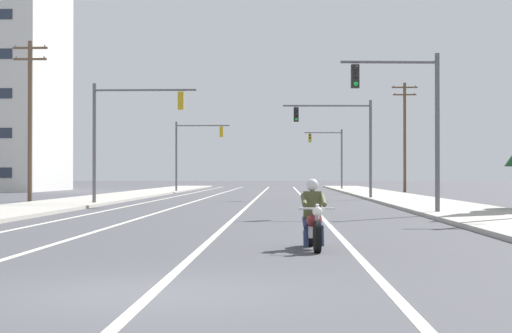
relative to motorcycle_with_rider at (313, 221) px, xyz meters
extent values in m
plane|color=#47474C|center=(-2.49, -6.52, -0.59)|extent=(400.00, 400.00, 0.00)
cube|color=beige|center=(-2.34, 38.48, -0.58)|extent=(0.16, 100.00, 0.01)
cube|color=beige|center=(-5.71, 38.48, -0.58)|extent=(0.16, 100.00, 0.01)
cube|color=beige|center=(0.79, 38.48, -0.58)|extent=(0.16, 100.00, 0.01)
cube|color=beige|center=(-8.20, 38.48, -0.58)|extent=(0.16, 100.00, 0.01)
cube|color=#ADA89E|center=(6.76, 33.48, -0.52)|extent=(4.40, 110.00, 0.14)
cube|color=#ADA89E|center=(-11.75, 33.48, -0.52)|extent=(4.40, 110.00, 0.14)
cylinder|color=black|center=(0.05, -0.82, -0.27)|extent=(0.16, 0.65, 0.64)
cylinder|color=black|center=(-0.04, 0.72, -0.27)|extent=(0.16, 0.65, 0.64)
cylinder|color=silver|center=(0.04, -0.72, 0.05)|extent=(0.09, 0.33, 0.68)
sphere|color=white|center=(0.05, -0.87, 0.23)|extent=(0.20, 0.20, 0.20)
cylinder|color=silver|center=(0.04, -0.67, 0.28)|extent=(0.70, 0.08, 0.04)
ellipsoid|color=maroon|center=(0.01, -0.17, 0.01)|extent=(0.35, 0.58, 0.28)
cube|color=silver|center=(0.00, -0.05, -0.22)|extent=(0.26, 0.45, 0.24)
cube|color=black|center=(-0.01, 0.27, -0.05)|extent=(0.31, 0.54, 0.12)
cube|color=maroon|center=(-0.04, 0.67, 0.03)|extent=(0.22, 0.37, 0.08)
cylinder|color=silver|center=(-0.16, 0.34, -0.29)|extent=(0.11, 0.55, 0.08)
cube|color=#4C512D|center=(-0.01, 0.23, 0.33)|extent=(0.37, 0.26, 0.56)
sphere|color=silver|center=(-0.01, 0.21, 0.74)|extent=(0.26, 0.26, 0.26)
cylinder|color=navy|center=(0.14, 0.10, -0.05)|extent=(0.16, 0.45, 0.30)
cylinder|color=navy|center=(0.17, -0.08, -0.35)|extent=(0.12, 0.16, 0.35)
cylinder|color=#4C512D|center=(0.20, -0.02, 0.43)|extent=(0.13, 0.53, 0.27)
cylinder|color=navy|center=(-0.14, 0.08, -0.05)|extent=(0.16, 0.45, 0.30)
cylinder|color=navy|center=(-0.15, -0.10, -0.35)|extent=(0.12, 0.16, 0.35)
cylinder|color=#4C512D|center=(-0.20, -0.04, 0.43)|extent=(0.13, 0.53, 0.27)
cylinder|color=#56565B|center=(5.29, 14.67, 2.51)|extent=(0.18, 0.18, 6.20)
cylinder|color=#56565B|center=(3.44, 14.54, 5.26)|extent=(3.72, 0.36, 0.11)
cube|color=black|center=(2.14, 14.45, 4.71)|extent=(0.32, 0.26, 0.90)
sphere|color=black|center=(2.15, 14.29, 5.01)|extent=(0.18, 0.18, 0.18)
sphere|color=black|center=(2.15, 14.29, 4.71)|extent=(0.18, 0.18, 0.18)
sphere|color=green|center=(2.15, 14.29, 4.41)|extent=(0.18, 0.18, 0.18)
cylinder|color=#56565B|center=(-10.20, 24.66, 2.51)|extent=(0.18, 0.18, 6.20)
cylinder|color=#56565B|center=(-7.60, 24.64, 5.26)|extent=(5.21, 0.16, 0.11)
cube|color=#B79319|center=(-5.78, 24.62, 4.71)|extent=(0.30, 0.24, 0.90)
sphere|color=black|center=(-5.77, 24.78, 5.01)|extent=(0.18, 0.18, 0.18)
sphere|color=black|center=(-5.77, 24.78, 4.71)|extent=(0.18, 0.18, 0.18)
sphere|color=green|center=(-5.77, 24.78, 4.41)|extent=(0.18, 0.18, 0.18)
cylinder|color=#56565B|center=(4.87, 34.62, 2.51)|extent=(0.18, 0.18, 6.20)
cylinder|color=#56565B|center=(2.14, 34.49, 5.26)|extent=(5.47, 0.36, 0.11)
cube|color=black|center=(0.23, 34.40, 4.71)|extent=(0.31, 0.25, 0.90)
sphere|color=black|center=(0.24, 34.25, 5.01)|extent=(0.18, 0.18, 0.18)
sphere|color=black|center=(0.24, 34.25, 4.71)|extent=(0.18, 0.18, 0.18)
sphere|color=green|center=(0.24, 34.25, 4.41)|extent=(0.18, 0.18, 0.18)
cylinder|color=#56565B|center=(-9.91, 55.09, 2.51)|extent=(0.18, 0.18, 6.20)
cylinder|color=#56565B|center=(-7.57, 55.02, 5.26)|extent=(4.68, 0.26, 0.11)
cube|color=#B79319|center=(-5.94, 54.97, 4.71)|extent=(0.31, 0.25, 0.90)
sphere|color=black|center=(-5.93, 55.12, 5.01)|extent=(0.18, 0.18, 0.18)
sphere|color=black|center=(-5.93, 55.12, 4.71)|extent=(0.18, 0.18, 0.18)
sphere|color=green|center=(-5.93, 55.12, 4.41)|extent=(0.18, 0.18, 0.18)
cylinder|color=#56565B|center=(5.45, 67.67, 2.51)|extent=(0.18, 0.18, 6.20)
cylinder|color=#56565B|center=(3.53, 67.54, 5.26)|extent=(3.83, 0.36, 0.11)
cube|color=#B79319|center=(2.19, 67.45, 4.71)|extent=(0.31, 0.26, 0.90)
sphere|color=black|center=(2.20, 67.30, 5.01)|extent=(0.18, 0.18, 0.18)
sphere|color=black|center=(2.20, 67.30, 4.71)|extent=(0.18, 0.18, 0.18)
sphere|color=green|center=(2.20, 67.30, 4.41)|extent=(0.18, 0.18, 0.18)
cylinder|color=brown|center=(-15.23, 30.27, 4.06)|extent=(0.26, 0.26, 9.30)
cube|color=brown|center=(-15.23, 30.27, 8.31)|extent=(2.03, 0.12, 0.12)
cylinder|color=slate|center=(-16.08, 30.27, 8.41)|extent=(0.08, 0.08, 0.12)
cylinder|color=slate|center=(-14.38, 30.27, 8.41)|extent=(0.08, 0.08, 0.12)
cube|color=brown|center=(-15.23, 30.27, 7.66)|extent=(1.94, 0.12, 0.12)
cylinder|color=slate|center=(-16.05, 30.27, 7.76)|extent=(0.08, 0.08, 0.12)
cylinder|color=slate|center=(-14.42, 30.27, 7.76)|extent=(0.08, 0.08, 0.12)
cylinder|color=brown|center=(10.18, 56.28, 4.25)|extent=(0.26, 0.26, 9.67)
cube|color=brown|center=(10.18, 56.28, 8.68)|extent=(2.26, 0.12, 0.12)
cylinder|color=slate|center=(9.23, 56.28, 8.78)|extent=(0.08, 0.08, 0.12)
cylinder|color=slate|center=(11.13, 56.28, 8.78)|extent=(0.08, 0.08, 0.12)
cube|color=brown|center=(10.18, 56.28, 8.03)|extent=(2.06, 0.12, 0.12)
cylinder|color=slate|center=(9.32, 56.28, 8.13)|extent=(0.08, 0.08, 0.12)
cylinder|color=slate|center=(11.04, 56.28, 8.13)|extent=(0.08, 0.08, 0.12)
camera|label=1|loc=(-0.64, -17.21, 0.96)|focal=58.22mm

